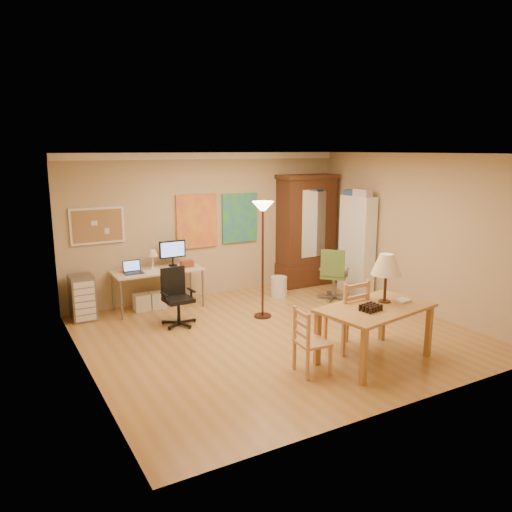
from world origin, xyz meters
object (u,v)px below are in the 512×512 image
office_chair_black (178,310)px  bookshelf (357,245)px  office_chair_green (333,286)px  dining_table (380,294)px  computer_desk (159,284)px  armoire (306,237)px

office_chair_black → bookshelf: bearing=0.8°
office_chair_black → office_chair_green: size_ratio=0.94×
dining_table → computer_desk: bearing=117.6°
computer_desk → office_chair_green: (3.00, -1.10, -0.17)m
office_chair_green → armoire: 1.40m
dining_table → computer_desk: dining_table is taller
dining_table → office_chair_black: bearing=126.4°
dining_table → office_chair_green: 2.76m
dining_table → office_chair_black: 3.22m
office_chair_black → office_chair_green: bearing=-2.2°
dining_table → office_chair_green: size_ratio=1.66×
bookshelf → dining_table: bearing=-125.1°
office_chair_black → computer_desk: bearing=88.6°
bookshelf → computer_desk: bearing=165.8°
office_chair_black → bookshelf: (3.70, 0.05, 0.70)m
computer_desk → armoire: 3.24m
office_chair_black → bookshelf: bookshelf is taller
office_chair_green → office_chair_black: bearing=177.8°
dining_table → office_chair_black: (-1.87, 2.54, -0.65)m
armoire → bookshelf: armoire is taller
computer_desk → bookshelf: bearing=-14.2°
computer_desk → armoire: bearing=1.5°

